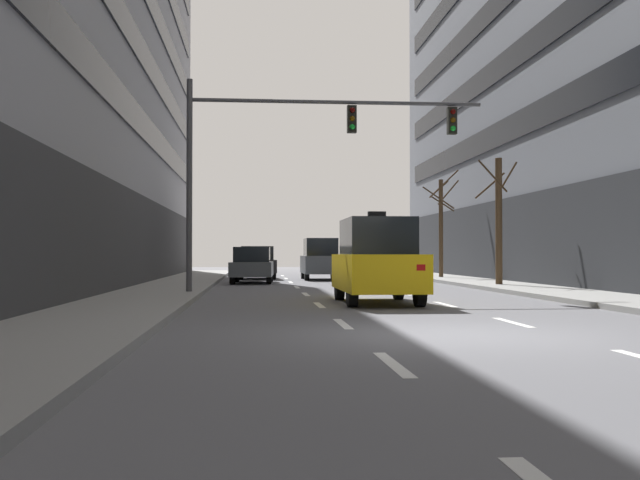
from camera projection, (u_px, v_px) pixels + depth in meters
ground_plane at (458, 335)px, 11.81m from camera, size 120.00×120.00×0.00m
sidewalk_left at (55, 334)px, 11.28m from camera, size 2.82×80.00×0.14m
lane_stripe_l1_s3 at (393, 364)px, 8.69m from camera, size 0.16×2.00×0.01m
lane_stripe_l1_s4 at (343, 324)px, 13.67m from camera, size 0.16×2.00×0.01m
lane_stripe_l1_s5 at (319, 305)px, 18.65m from camera, size 0.16×2.00×0.01m
lane_stripe_l1_s6 at (306, 294)px, 23.63m from camera, size 0.16×2.00×0.01m
lane_stripe_l1_s7 at (297, 287)px, 28.61m from camera, size 0.16×2.00×0.01m
lane_stripe_l1_s8 at (291, 282)px, 33.59m from camera, size 0.16×2.00×0.01m
lane_stripe_l1_s9 at (286, 278)px, 38.57m from camera, size 0.16×2.00×0.01m
lane_stripe_l1_s10 at (282, 276)px, 43.55m from camera, size 0.16×2.00×0.01m
lane_stripe_l2_s4 at (513, 322)px, 13.94m from camera, size 0.16×2.00×0.01m
lane_stripe_l2_s5 at (445, 304)px, 18.92m from camera, size 0.16×2.00×0.01m
lane_stripe_l2_s6 at (405, 294)px, 23.90m from camera, size 0.16×2.00×0.01m
lane_stripe_l2_s7 at (379, 287)px, 28.89m from camera, size 0.16×2.00×0.01m
lane_stripe_l2_s8 at (361, 282)px, 33.87m from camera, size 0.16×2.00×0.01m
lane_stripe_l2_s9 at (347, 278)px, 38.85m from camera, size 0.16×2.00×0.01m
lane_stripe_l2_s10 at (337, 275)px, 43.83m from camera, size 0.16×2.00×0.01m
taxi_driving_0 at (377, 261)px, 19.40m from camera, size 1.90×4.51×2.36m
car_driving_1 at (320, 259)px, 36.96m from camera, size 1.76×4.18×2.02m
car_driving_2 at (252, 265)px, 32.56m from camera, size 1.93×4.24×1.56m
car_driving_3 at (257, 263)px, 38.13m from camera, size 1.93×4.42×1.64m
traffic_signal_0 at (293, 143)px, 23.03m from camera, size 9.09×0.35×6.42m
street_tree_1 at (441, 223)px, 36.79m from camera, size 1.96×1.97×5.28m
street_tree_2 at (499, 218)px, 28.07m from camera, size 1.52×1.60×4.71m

